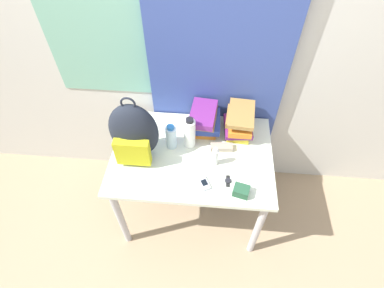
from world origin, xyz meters
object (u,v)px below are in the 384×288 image
at_px(sports_bottle, 190,133).
at_px(wristwatch, 228,181).
at_px(sunscreen_bottle, 215,157).
at_px(sunglasses_case, 222,147).
at_px(backpack, 134,133).
at_px(book_stack_center, 239,122).
at_px(cell_phone, 204,183).
at_px(book_stack_left, 204,120).
at_px(water_bottle, 171,137).
at_px(camera_pouch, 241,191).

xyz_separation_m(sports_bottle, wristwatch, (0.27, -0.28, -0.11)).
xyz_separation_m(sunscreen_bottle, sunglasses_case, (0.04, 0.13, -0.05)).
bearing_deg(backpack, sunscreen_bottle, -3.81).
height_order(book_stack_center, cell_phone, book_stack_center).
height_order(book_stack_left, water_bottle, water_bottle).
distance_m(sunscreen_bottle, cell_phone, 0.19).
distance_m(backpack, cell_phone, 0.54).
distance_m(book_stack_left, wristwatch, 0.48).
bearing_deg(sports_bottle, book_stack_left, 60.56).
height_order(sports_bottle, camera_pouch, sports_bottle).
distance_m(water_bottle, camera_pouch, 0.58).
relative_size(water_bottle, sunscreen_bottle, 1.27).
distance_m(sunglasses_case, camera_pouch, 0.36).
bearing_deg(book_stack_left, sunglasses_case, -53.17).
height_order(backpack, sunglasses_case, backpack).
relative_size(backpack, water_bottle, 2.52).
bearing_deg(sunscreen_bottle, cell_phone, -109.36).
height_order(book_stack_left, cell_phone, book_stack_left).
bearing_deg(camera_pouch, water_bottle, 143.92).
relative_size(backpack, sunglasses_case, 3.21).
height_order(book_stack_center, water_bottle, same).
bearing_deg(book_stack_center, water_bottle, -160.06).
xyz_separation_m(camera_pouch, wristwatch, (-0.08, 0.08, -0.02)).
height_order(water_bottle, camera_pouch, water_bottle).
xyz_separation_m(backpack, water_bottle, (0.22, 0.09, -0.12)).
distance_m(book_stack_center, camera_pouch, 0.51).
relative_size(cell_phone, sunglasses_case, 0.72).
bearing_deg(camera_pouch, backpack, 160.06).
height_order(book_stack_left, sports_bottle, sports_bottle).
bearing_deg(camera_pouch, book_stack_left, 116.42).
distance_m(book_stack_center, sports_bottle, 0.36).
distance_m(book_stack_left, water_bottle, 0.27).
xyz_separation_m(backpack, book_stack_left, (0.42, 0.27, -0.11)).
relative_size(water_bottle, wristwatch, 2.29).
bearing_deg(book_stack_left, sunscreen_bottle, -73.60).
bearing_deg(sports_bottle, wristwatch, -46.43).
xyz_separation_m(book_stack_center, sunscreen_bottle, (-0.15, -0.29, -0.03)).
bearing_deg(sports_bottle, backpack, -161.51).
relative_size(sunscreen_bottle, sunglasses_case, 1.00).
relative_size(water_bottle, cell_phone, 1.77).
height_order(water_bottle, sunglasses_case, water_bottle).
xyz_separation_m(water_bottle, camera_pouch, (0.47, -0.34, -0.06)).
distance_m(cell_phone, wristwatch, 0.15).
bearing_deg(cell_phone, sunglasses_case, 71.01).
distance_m(water_bottle, wristwatch, 0.47).
xyz_separation_m(book_stack_left, wristwatch, (0.18, -0.43, -0.09)).
xyz_separation_m(sports_bottle, camera_pouch, (0.34, -0.36, -0.09)).
bearing_deg(sunglasses_case, sunscreen_bottle, -108.50).
distance_m(sports_bottle, sunglasses_case, 0.24).
xyz_separation_m(backpack, sunscreen_bottle, (0.51, -0.03, -0.14)).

